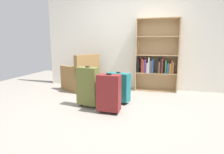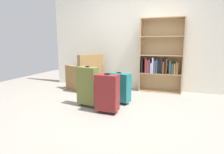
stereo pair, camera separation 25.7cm
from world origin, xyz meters
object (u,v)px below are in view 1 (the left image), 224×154
(armchair, at_px, (81,77))
(mug, at_px, (105,88))
(suitcase_olive, at_px, (88,86))
(bookshelf, at_px, (156,59))
(suitcase_teal, at_px, (118,87))
(suitcase_dark_red, at_px, (109,93))

(armchair, distance_m, mug, 0.67)
(armchair, distance_m, suitcase_olive, 1.38)
(bookshelf, height_order, mug, bookshelf)
(armchair, distance_m, suitcase_teal, 1.42)
(armchair, relative_size, suitcase_teal, 1.54)
(suitcase_olive, bearing_deg, bookshelf, 53.33)
(suitcase_teal, distance_m, suitcase_dark_red, 0.58)
(bookshelf, distance_m, suitcase_dark_red, 1.97)
(mug, distance_m, suitcase_olive, 1.31)
(suitcase_teal, height_order, suitcase_olive, suitcase_olive)
(suitcase_teal, height_order, suitcase_dark_red, suitcase_dark_red)
(suitcase_dark_red, bearing_deg, suitcase_olive, 156.17)
(mug, bearing_deg, suitcase_teal, -58.70)
(armchair, distance_m, suitcase_dark_red, 1.79)
(armchair, height_order, suitcase_dark_red, armchair)
(suitcase_teal, bearing_deg, mug, 121.30)
(suitcase_olive, distance_m, suitcase_dark_red, 0.50)
(suitcase_dark_red, bearing_deg, suitcase_teal, 86.48)
(suitcase_olive, bearing_deg, armchair, 118.67)
(suitcase_dark_red, bearing_deg, mug, 109.04)
(suitcase_olive, xyz_separation_m, suitcase_dark_red, (0.45, -0.20, -0.04))
(suitcase_teal, xyz_separation_m, suitcase_dark_red, (-0.04, -0.57, 0.03))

